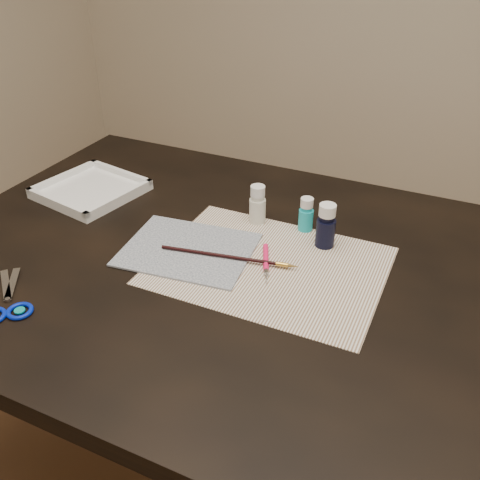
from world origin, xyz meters
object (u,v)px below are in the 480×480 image
at_px(canvas, 188,249).
at_px(scissors, 4,295).
at_px(paper, 269,265).
at_px(paint_bottle_navy, 326,226).
at_px(palette_tray, 91,189).
at_px(paint_bottle_white, 258,204).
at_px(paint_bottle_cyan, 306,214).

distance_m(canvas, scissors, 0.35).
bearing_deg(canvas, paper, 7.17).
bearing_deg(paint_bottle_navy, palette_tray, -178.62).
relative_size(scissors, palette_tray, 0.84).
height_order(scissors, palette_tray, palette_tray).
distance_m(paint_bottle_white, paint_bottle_cyan, 0.11).
bearing_deg(paint_bottle_navy, paper, -123.13).
bearing_deg(paint_bottle_navy, paint_bottle_cyan, 142.49).
bearing_deg(paint_bottle_white, paper, -58.51).
distance_m(canvas, paint_bottle_white, 0.19).
bearing_deg(palette_tray, scissors, -73.50).
bearing_deg(paint_bottle_cyan, paper, -96.56).
height_order(paper, palette_tray, palette_tray).
bearing_deg(paper, paint_bottle_cyan, 83.44).
bearing_deg(palette_tray, paper, -11.16).
bearing_deg(palette_tray, paint_bottle_white, 6.07).
bearing_deg(scissors, palette_tray, -32.79).
bearing_deg(paint_bottle_navy, paint_bottle_white, 169.40).
bearing_deg(paint_bottle_cyan, scissors, -132.46).
distance_m(paper, palette_tray, 0.52).
bearing_deg(canvas, paint_bottle_white, 64.19).
bearing_deg(paint_bottle_white, scissors, -124.87).
xyz_separation_m(paint_bottle_white, paint_bottle_cyan, (0.11, 0.01, -0.01)).
bearing_deg(canvas, paint_bottle_navy, 29.09).
height_order(paint_bottle_cyan, palette_tray, paint_bottle_cyan).
bearing_deg(scissors, paint_bottle_cyan, -91.75).
relative_size(paper, paint_bottle_navy, 4.57).
height_order(paint_bottle_white, scissors, paint_bottle_white).
distance_m(paint_bottle_white, paint_bottle_navy, 0.17).
xyz_separation_m(paper, paint_bottle_navy, (0.07, 0.11, 0.05)).
xyz_separation_m(canvas, palette_tray, (-0.34, 0.12, 0.01)).
relative_size(paper, scissors, 2.45).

